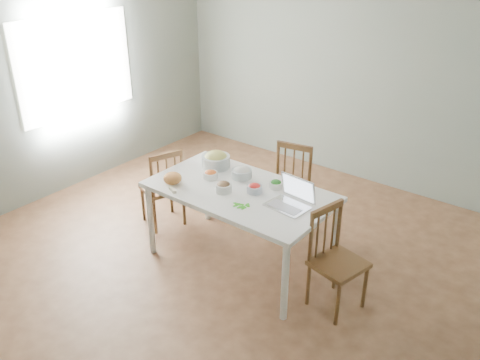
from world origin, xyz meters
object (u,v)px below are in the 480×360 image
Objects in this scene: dining_table at (240,226)px; bread_boule at (173,178)px; bowl_squash at (216,159)px; laptop at (288,195)px; chair_far at (286,192)px; chair_left at (162,186)px; chair_right at (339,262)px.

bread_boule is (-0.58, -0.30, 0.46)m from dining_table.
laptop is at bearing -13.61° from bowl_squash.
chair_far is 1.27m from bread_boule.
chair_far is (0.05, 0.74, 0.08)m from dining_table.
chair_far is 1.36m from chair_left.
laptop reaches higher than chair_left.
chair_right is 1.72m from bread_boule.
chair_left is 2.20m from chair_right.
chair_far is 1.05× the size of chair_left.
bowl_squash is at bearing 154.12° from dining_table.
laptop is at bearing 107.66° from chair_left.
chair_far is at bearing 66.75° from chair_right.
chair_far is 5.51× the size of bread_boule.
bowl_squash is at bearing 81.45° from bread_boule.
chair_far reaches higher than chair_left.
dining_table is 1.07m from chair_right.
chair_left is 0.99× the size of chair_right.
dining_table is at bearing -25.88° from bowl_squash.
bowl_squash reaches higher than chair_right.
bowl_squash is at bearing 125.95° from chair_left.
bowl_squash reaches higher than dining_table.
bowl_squash is (0.63, 0.18, 0.43)m from chair_left.
dining_table is 6.00× the size of bowl_squash.
chair_far is at bearing 42.36° from bowl_squash.
chair_far is 1.26m from chair_right.
bread_boule reaches higher than chair_left.
bowl_squash reaches higher than chair_far.
bread_boule reaches higher than dining_table.
bowl_squash is 1.06m from laptop.
laptop is (1.11, 0.29, 0.07)m from bread_boule.
bowl_squash is (-0.50, 0.24, 0.49)m from dining_table.
dining_table is 1.78× the size of chair_far.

